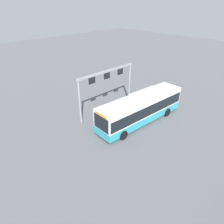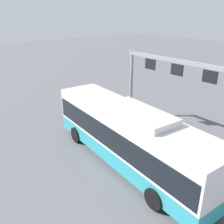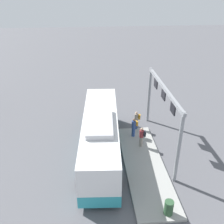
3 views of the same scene
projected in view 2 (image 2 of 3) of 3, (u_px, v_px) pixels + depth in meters
name	position (u px, v px, depth m)	size (l,w,h in m)	color
ground_plane	(127.00, 162.00, 14.00)	(120.00, 120.00, 0.00)	#56565B
platform_curb	(185.00, 155.00, 14.51)	(10.00, 2.80, 0.16)	#9E9E99
bus_main	(128.00, 134.00, 13.30)	(11.37, 3.29, 3.46)	teal
person_boarding	(132.00, 114.00, 17.86)	(0.41, 0.57, 1.67)	#334C8C
person_waiting_near	(139.00, 121.00, 16.74)	(0.47, 0.60, 1.67)	#334C8C
person_waiting_mid	(160.00, 127.00, 15.87)	(0.44, 0.59, 1.67)	gray
platform_sign_gantry	(176.00, 82.00, 15.83)	(8.63, 0.24, 5.20)	gray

